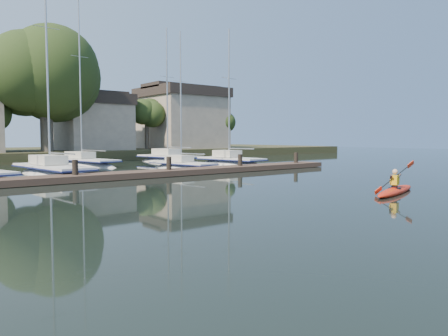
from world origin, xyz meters
TOP-DOWN VIEW (x-y plane):
  - ground at (0.00, 0.00)m, footprint 160.00×160.00m
  - kayak at (5.93, 0.30)m, footprint 4.68×1.77m
  - dock at (0.00, 14.00)m, footprint 34.00×2.00m
  - sailboat_2 at (-2.75, 18.75)m, footprint 3.02×9.80m
  - sailboat_3 at (6.75, 18.03)m, footprint 2.67×7.30m
  - sailboat_4 at (12.41, 19.11)m, footprint 3.08×7.85m
  - sailboat_6 at (2.44, 26.73)m, footprint 3.57×10.12m
  - sailboat_7 at (10.72, 26.29)m, footprint 3.72×9.08m
  - shore at (1.61, 40.29)m, footprint 90.00×25.25m

SIDE VIEW (x-z plane):
  - sailboat_7 at x=10.72m, z-range -7.32..6.90m
  - sailboat_4 at x=12.41m, z-range -6.72..6.30m
  - sailboat_2 at x=-2.75m, z-range -8.19..7.79m
  - sailboat_6 at x=2.44m, z-range -8.07..7.71m
  - sailboat_3 at x=6.75m, z-range -5.92..5.58m
  - ground at x=0.00m, z-range 0.00..0.00m
  - kayak at x=5.93m, z-range -0.57..0.93m
  - dock at x=0.00m, z-range -0.70..1.10m
  - shore at x=1.61m, z-range -3.15..9.60m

